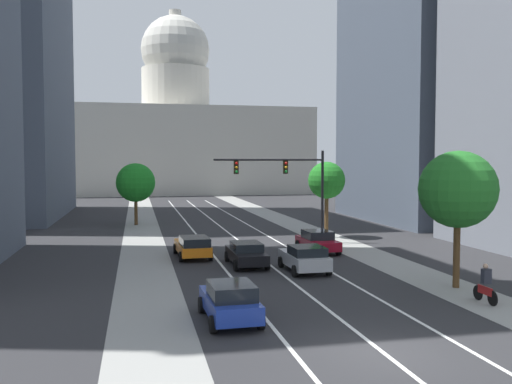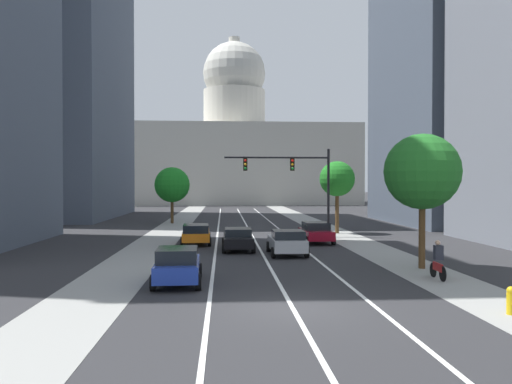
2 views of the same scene
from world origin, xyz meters
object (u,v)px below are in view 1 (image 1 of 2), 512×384
at_px(traffic_signal_mast, 289,178).
at_px(street_tree_far_right, 327,181).
at_px(car_silver, 305,258).
at_px(cyclist, 486,284).
at_px(car_orange, 193,246).
at_px(street_tree_mid_right, 458,190).
at_px(capitol_building, 176,138).
at_px(street_tree_near_left, 136,183).
at_px(car_blue, 230,301).
at_px(car_black, 246,253).
at_px(car_crimson, 318,241).

height_order(traffic_signal_mast, street_tree_far_right, traffic_signal_mast).
relative_size(car_silver, cyclist, 2.36).
bearing_deg(cyclist, car_orange, 39.33).
relative_size(traffic_signal_mast, street_tree_far_right, 1.36).
bearing_deg(street_tree_mid_right, car_orange, 136.62).
xyz_separation_m(capitol_building, street_tree_mid_right, (7.44, -85.16, -5.98)).
xyz_separation_m(cyclist, street_tree_mid_right, (0.42, 2.91, 3.91)).
bearing_deg(street_tree_near_left, car_orange, -79.63).
height_order(car_blue, car_black, car_blue).
xyz_separation_m(car_silver, street_tree_mid_right, (6.03, -5.24, 3.98)).
height_order(car_crimson, car_orange, car_crimson).
height_order(car_black, street_tree_mid_right, street_tree_mid_right).
relative_size(capitol_building, cyclist, 28.95).
xyz_separation_m(car_blue, street_tree_near_left, (-3.53, 33.60, 3.27)).
distance_m(car_orange, street_tree_far_right, 14.02).
distance_m(street_tree_near_left, street_tree_far_right, 19.31).
xyz_separation_m(car_blue, street_tree_mid_right, (11.66, 3.29, 3.96)).
height_order(car_orange, traffic_signal_mast, traffic_signal_mast).
xyz_separation_m(car_silver, traffic_signal_mast, (1.95, 10.15, 4.10)).
bearing_deg(car_silver, car_black, 48.29).
distance_m(cyclist, street_tree_mid_right, 4.89).
distance_m(car_orange, cyclist, 17.89).
distance_m(traffic_signal_mast, street_tree_far_right, 4.77).
height_order(traffic_signal_mast, cyclist, traffic_signal_mast).
height_order(capitol_building, car_crimson, capitol_building).
relative_size(car_orange, cyclist, 2.77).
xyz_separation_m(car_blue, street_tree_far_right, (11.45, 21.43, 3.77)).
bearing_deg(street_tree_far_right, street_tree_mid_right, -89.35).
bearing_deg(car_black, car_crimson, -56.75).
height_order(car_crimson, street_tree_mid_right, street_tree_mid_right).
bearing_deg(traffic_signal_mast, street_tree_mid_right, -75.13).
xyz_separation_m(car_crimson, street_tree_far_right, (3.01, 6.75, 3.81)).
xyz_separation_m(car_silver, cyclist, (5.62, -8.15, 0.07)).
bearing_deg(traffic_signal_mast, car_black, -121.75).
relative_size(car_blue, car_orange, 0.86).
bearing_deg(street_tree_far_right, car_orange, -148.06).
bearing_deg(car_black, car_silver, -131.13).
bearing_deg(car_blue, car_black, -16.30).
bearing_deg(street_tree_far_right, traffic_signal_mast, -144.59).
xyz_separation_m(car_crimson, cyclist, (2.80, -14.30, 0.09)).
distance_m(car_silver, car_orange, 8.06).
bearing_deg(car_silver, cyclist, -146.09).
height_order(car_silver, street_tree_near_left, street_tree_near_left).
height_order(car_orange, street_tree_near_left, street_tree_near_left).
distance_m(car_black, cyclist, 13.55).
distance_m(car_black, street_tree_near_left, 23.73).
bearing_deg(traffic_signal_mast, car_orange, -149.95).
distance_m(car_crimson, street_tree_mid_right, 12.50).
xyz_separation_m(car_black, cyclist, (8.43, -10.60, 0.12)).
bearing_deg(capitol_building, street_tree_far_right, -83.84).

